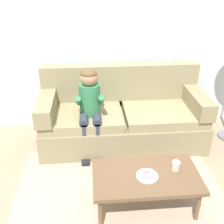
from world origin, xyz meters
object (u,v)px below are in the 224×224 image
(toy_controller, at_px, (185,175))
(couch, at_px, (122,117))
(mug, at_px, (176,166))
(coffee_table, at_px, (146,178))
(donut, at_px, (147,174))
(person_child, at_px, (90,104))

(toy_controller, bearing_deg, couch, 101.09)
(couch, distance_m, toy_controller, 1.12)
(couch, bearing_deg, mug, -71.52)
(coffee_table, xyz_separation_m, mug, (0.30, 0.05, 0.08))
(donut, bearing_deg, couch, 94.20)
(coffee_table, height_order, toy_controller, coffee_table)
(couch, distance_m, person_child, 0.57)
(coffee_table, bearing_deg, mug, 10.25)
(coffee_table, distance_m, toy_controller, 0.74)
(coffee_table, relative_size, mug, 11.43)
(coffee_table, relative_size, person_child, 0.93)
(person_child, bearing_deg, donut, -63.39)
(person_child, relative_size, mug, 12.24)
(coffee_table, height_order, donut, donut)
(person_child, distance_m, donut, 1.18)
(mug, distance_m, toy_controller, 0.57)
(coffee_table, xyz_separation_m, person_child, (-0.52, 1.01, 0.32))
(toy_controller, bearing_deg, mug, -154.80)
(donut, relative_size, mug, 1.33)
(donut, distance_m, toy_controller, 0.78)
(mug, bearing_deg, couch, 108.48)
(couch, height_order, donut, couch)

